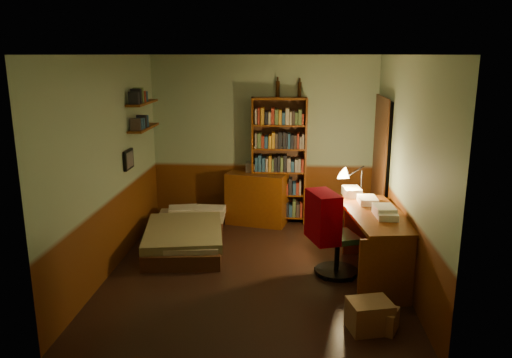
# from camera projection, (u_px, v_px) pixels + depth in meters

# --- Properties ---
(floor) EXTENTS (3.50, 4.00, 0.02)m
(floor) POSITION_uv_depth(u_px,v_px,m) (255.00, 270.00, 6.22)
(floor) COLOR black
(floor) RESTS_ON ground
(ceiling) EXTENTS (3.50, 4.00, 0.02)m
(ceiling) POSITION_uv_depth(u_px,v_px,m) (254.00, 54.00, 5.58)
(ceiling) COLOR silver
(ceiling) RESTS_ON wall_back
(wall_back) EXTENTS (3.50, 0.02, 2.60)m
(wall_back) POSITION_uv_depth(u_px,v_px,m) (264.00, 140.00, 7.84)
(wall_back) COLOR gray
(wall_back) RESTS_ON ground
(wall_left) EXTENTS (0.02, 4.00, 2.60)m
(wall_left) POSITION_uv_depth(u_px,v_px,m) (109.00, 166.00, 6.01)
(wall_left) COLOR gray
(wall_left) RESTS_ON ground
(wall_right) EXTENTS (0.02, 4.00, 2.60)m
(wall_right) POSITION_uv_depth(u_px,v_px,m) (406.00, 170.00, 5.78)
(wall_right) COLOR gray
(wall_right) RESTS_ON ground
(wall_front) EXTENTS (3.50, 0.02, 2.60)m
(wall_front) POSITION_uv_depth(u_px,v_px,m) (236.00, 224.00, 3.95)
(wall_front) COLOR gray
(wall_front) RESTS_ON ground
(doorway) EXTENTS (0.06, 0.90, 2.00)m
(doorway) POSITION_uv_depth(u_px,v_px,m) (381.00, 170.00, 7.11)
(doorway) COLOR black
(doorway) RESTS_ON ground
(door_trim) EXTENTS (0.02, 0.98, 2.08)m
(door_trim) POSITION_uv_depth(u_px,v_px,m) (379.00, 170.00, 7.12)
(door_trim) COLOR #402312
(door_trim) RESTS_ON ground
(bed) EXTENTS (1.17, 1.91, 0.54)m
(bed) POSITION_uv_depth(u_px,v_px,m) (186.00, 227.00, 6.95)
(bed) COLOR olive
(bed) RESTS_ON ground
(dresser) EXTENTS (1.00, 0.65, 0.81)m
(dresser) POSITION_uv_depth(u_px,v_px,m) (257.00, 198.00, 7.83)
(dresser) COLOR #5F2D0B
(dresser) RESTS_ON ground
(mini_stereo) EXTENTS (0.27, 0.21, 0.14)m
(mini_stereo) POSITION_uv_depth(u_px,v_px,m) (255.00, 167.00, 7.84)
(mini_stereo) COLOR #B2B2B7
(mini_stereo) RESTS_ON dresser
(bookshelf) EXTENTS (0.86, 0.31, 1.97)m
(bookshelf) POSITION_uv_depth(u_px,v_px,m) (279.00, 161.00, 7.75)
(bookshelf) COLOR #5F2D0B
(bookshelf) RESTS_ON ground
(bottle_left) EXTENTS (0.08, 0.08, 0.24)m
(bottle_left) POSITION_uv_depth(u_px,v_px,m) (278.00, 89.00, 7.58)
(bottle_left) COLOR black
(bottle_left) RESTS_ON bookshelf
(bottle_right) EXTENTS (0.07, 0.07, 0.22)m
(bottle_right) POSITION_uv_depth(u_px,v_px,m) (300.00, 90.00, 7.56)
(bottle_right) COLOR black
(bottle_right) RESTS_ON bookshelf
(desk) EXTENTS (0.83, 1.58, 0.81)m
(desk) POSITION_uv_depth(u_px,v_px,m) (375.00, 245.00, 5.91)
(desk) COLOR #5F2D0B
(desk) RESTS_ON ground
(paper_stack) EXTENTS (0.25, 0.31, 0.11)m
(paper_stack) POSITION_uv_depth(u_px,v_px,m) (352.00, 192.00, 6.49)
(paper_stack) COLOR silver
(paper_stack) RESTS_ON desk
(desk_lamp) EXTENTS (0.22, 0.22, 0.62)m
(desk_lamp) POSITION_uv_depth(u_px,v_px,m) (362.00, 173.00, 6.40)
(desk_lamp) COLOR black
(desk_lamp) RESTS_ON desk
(office_chair) EXTENTS (0.67, 0.63, 1.08)m
(office_chair) POSITION_uv_depth(u_px,v_px,m) (338.00, 232.00, 5.96)
(office_chair) COLOR #2D6339
(office_chair) RESTS_ON ground
(red_jacket) EXTENTS (0.44, 0.57, 0.59)m
(red_jacket) POSITION_uv_depth(u_px,v_px,m) (317.00, 161.00, 5.90)
(red_jacket) COLOR #A20010
(red_jacket) RESTS_ON office_chair
(wall_shelf_lower) EXTENTS (0.20, 0.90, 0.03)m
(wall_shelf_lower) POSITION_uv_depth(u_px,v_px,m) (144.00, 128.00, 7.00)
(wall_shelf_lower) COLOR #5F2D0B
(wall_shelf_lower) RESTS_ON wall_left
(wall_shelf_upper) EXTENTS (0.20, 0.90, 0.03)m
(wall_shelf_upper) POSITION_uv_depth(u_px,v_px,m) (142.00, 103.00, 6.91)
(wall_shelf_upper) COLOR #5F2D0B
(wall_shelf_upper) RESTS_ON wall_left
(framed_picture) EXTENTS (0.04, 0.32, 0.26)m
(framed_picture) POSITION_uv_depth(u_px,v_px,m) (128.00, 159.00, 6.60)
(framed_picture) COLOR black
(framed_picture) RESTS_ON wall_left
(cardboard_box_a) EXTENTS (0.47, 0.41, 0.30)m
(cardboard_box_a) POSITION_uv_depth(u_px,v_px,m) (370.00, 315.00, 4.82)
(cardboard_box_a) COLOR #8D6D4A
(cardboard_box_a) RESTS_ON ground
(cardboard_box_b) EXTENTS (0.39, 0.36, 0.22)m
(cardboard_box_b) POSITION_uv_depth(u_px,v_px,m) (380.00, 319.00, 4.84)
(cardboard_box_b) COLOR #8D6D4A
(cardboard_box_b) RESTS_ON ground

